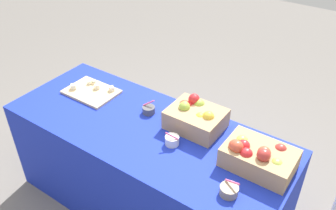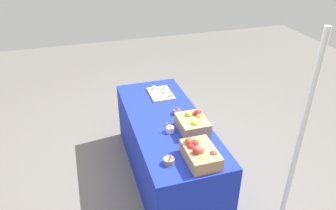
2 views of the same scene
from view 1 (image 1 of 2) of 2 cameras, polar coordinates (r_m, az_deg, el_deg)
The scene contains 8 objects.
ground_plane at distance 2.83m, azimuth -3.05°, elevation -15.29°, with size 10.00×10.00×0.00m, color slate.
table at distance 2.56m, azimuth -3.31°, elevation -9.99°, with size 1.90×0.76×0.74m, color #192DB7.
apple_crate_left at distance 2.05m, azimuth 14.03°, elevation -7.88°, with size 0.38×0.26×0.18m.
apple_crate_middle at distance 2.28m, azimuth 4.37°, elevation -1.88°, with size 0.34×0.27×0.18m.
cutting_board_front at distance 2.69m, azimuth -12.00°, elevation 2.14°, with size 0.37×0.27×0.05m.
sample_bowl_near at distance 1.91m, azimuth 9.62°, elevation -13.14°, with size 0.10×0.10×0.09m.
sample_bowl_mid at distance 2.16m, azimuth 0.65°, elevation -5.60°, with size 0.09×0.09×0.10m.
sample_bowl_far at distance 2.42m, azimuth -3.07°, elevation -0.74°, with size 0.09×0.09×0.09m.
Camera 1 is at (1.15, -1.40, 2.18)m, focal length 38.59 mm.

